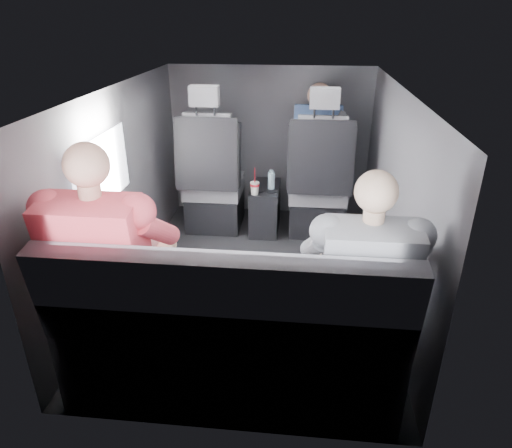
# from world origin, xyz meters

# --- Properties ---
(floor) EXTENTS (2.60, 2.60, 0.00)m
(floor) POSITION_xyz_m (0.00, 0.00, 0.00)
(floor) COLOR black
(floor) RESTS_ON ground
(ceiling) EXTENTS (2.60, 2.60, 0.00)m
(ceiling) POSITION_xyz_m (0.00, 0.00, 1.35)
(ceiling) COLOR #B2B2AD
(ceiling) RESTS_ON panel_back
(panel_left) EXTENTS (0.02, 2.60, 1.35)m
(panel_left) POSITION_xyz_m (-0.90, 0.00, 0.68)
(panel_left) COLOR #56565B
(panel_left) RESTS_ON floor
(panel_right) EXTENTS (0.02, 2.60, 1.35)m
(panel_right) POSITION_xyz_m (0.90, 0.00, 0.68)
(panel_right) COLOR #56565B
(panel_right) RESTS_ON floor
(panel_front) EXTENTS (1.80, 0.02, 1.35)m
(panel_front) POSITION_xyz_m (0.00, 1.30, 0.68)
(panel_front) COLOR #56565B
(panel_front) RESTS_ON floor
(panel_back) EXTENTS (1.80, 0.02, 1.35)m
(panel_back) POSITION_xyz_m (0.00, -1.30, 0.68)
(panel_back) COLOR #56565B
(panel_back) RESTS_ON floor
(side_window) EXTENTS (0.02, 0.75, 0.42)m
(side_window) POSITION_xyz_m (-0.88, -0.30, 0.90)
(side_window) COLOR white
(side_window) RESTS_ON panel_left
(seatbelt) EXTENTS (0.35, 0.11, 0.59)m
(seatbelt) POSITION_xyz_m (0.45, 0.67, 0.80)
(seatbelt) COLOR black
(seatbelt) RESTS_ON front_seat_right
(front_seat_left) EXTENTS (0.52, 0.58, 1.26)m
(front_seat_left) POSITION_xyz_m (-0.45, 0.84, 0.40)
(front_seat_left) COLOR black
(front_seat_left) RESTS_ON floor
(front_seat_right) EXTENTS (0.52, 0.58, 1.26)m
(front_seat_right) POSITION_xyz_m (0.45, 0.84, 0.40)
(front_seat_right) COLOR black
(front_seat_right) RESTS_ON floor
(center_console) EXTENTS (0.24, 0.48, 0.41)m
(center_console) POSITION_xyz_m (0.00, 0.88, 0.20)
(center_console) COLOR black
(center_console) RESTS_ON floor
(rear_bench) EXTENTS (1.60, 0.57, 0.92)m
(rear_bench) POSITION_xyz_m (0.00, -1.06, 0.31)
(rear_bench) COLOR slate
(rear_bench) RESTS_ON floor
(soda_cup) EXTENTS (0.08, 0.08, 0.23)m
(soda_cup) POSITION_xyz_m (-0.07, 0.69, 0.46)
(soda_cup) COLOR white
(soda_cup) RESTS_ON center_console
(water_bottle) EXTENTS (0.06, 0.06, 0.17)m
(water_bottle) POSITION_xyz_m (0.05, 0.81, 0.48)
(water_bottle) COLOR #A9CBE5
(water_bottle) RESTS_ON center_console
(laptop_white) EXTENTS (0.37, 0.42, 0.23)m
(laptop_white) POSITION_xyz_m (-0.53, -0.77, 0.63)
(laptop_white) COLOR white
(laptop_white) RESTS_ON passenger_rear_left
(laptop_black) EXTENTS (0.37, 0.39, 0.22)m
(laptop_black) POSITION_xyz_m (0.58, -0.84, 0.63)
(laptop_black) COLOR black
(laptop_black) RESTS_ON passenger_rear_right
(passenger_rear_left) EXTENTS (0.55, 0.66, 1.29)m
(passenger_rear_left) POSITION_xyz_m (-0.58, -0.97, 0.66)
(passenger_rear_left) COLOR #333338
(passenger_rear_left) RESTS_ON rear_bench
(passenger_rear_right) EXTENTS (0.50, 0.62, 1.21)m
(passenger_rear_right) POSITION_xyz_m (0.60, -0.97, 0.62)
(passenger_rear_right) COLOR navy
(passenger_rear_right) RESTS_ON rear_bench
(passenger_front_right) EXTENTS (0.40, 0.40, 0.81)m
(passenger_front_right) POSITION_xyz_m (0.42, 1.10, 0.75)
(passenger_front_right) COLOR navy
(passenger_front_right) RESTS_ON front_seat_right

